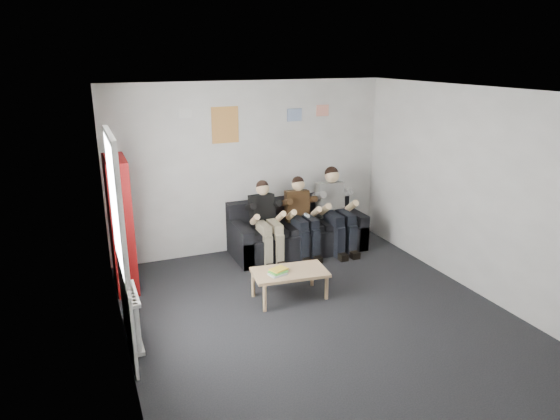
# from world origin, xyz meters

# --- Properties ---
(room_shell) EXTENTS (5.00, 5.00, 5.00)m
(room_shell) POSITION_xyz_m (0.00, 0.00, 1.35)
(room_shell) COLOR black
(room_shell) RESTS_ON ground
(sofa) EXTENTS (2.15, 0.88, 0.83)m
(sofa) POSITION_xyz_m (0.63, 2.09, 0.30)
(sofa) COLOR black
(sofa) RESTS_ON ground
(bookshelf) EXTENTS (0.27, 0.81, 1.81)m
(bookshelf) POSITION_xyz_m (-2.09, 1.79, 0.90)
(bookshelf) COLOR maroon
(bookshelf) RESTS_ON ground
(coffee_table) EXTENTS (0.96, 0.53, 0.38)m
(coffee_table) POSITION_xyz_m (-0.14, 0.59, 0.34)
(coffee_table) COLOR #DAA97D
(coffee_table) RESTS_ON ground
(game_cases) EXTENTS (0.26, 0.22, 0.05)m
(game_cases) POSITION_xyz_m (-0.31, 0.58, 0.41)
(game_cases) COLOR silver
(game_cases) RESTS_ON coffee_table
(person_left) EXTENTS (0.37, 0.79, 1.24)m
(person_left) POSITION_xyz_m (0.04, 1.90, 0.62)
(person_left) COLOR black
(person_left) RESTS_ON sofa
(person_middle) EXTENTS (0.37, 0.79, 1.25)m
(person_middle) POSITION_xyz_m (0.63, 1.90, 0.63)
(person_middle) COLOR #462C17
(person_middle) RESTS_ON sofa
(person_right) EXTENTS (0.42, 0.90, 1.35)m
(person_right) POSITION_xyz_m (1.23, 1.89, 0.67)
(person_right) COLOR white
(person_right) RESTS_ON sofa
(radiator) EXTENTS (0.10, 0.64, 0.60)m
(radiator) POSITION_xyz_m (-2.15, 0.20, 0.35)
(radiator) COLOR silver
(radiator) RESTS_ON ground
(window) EXTENTS (0.05, 1.30, 2.36)m
(window) POSITION_xyz_m (-2.22, 0.20, 1.03)
(window) COLOR white
(window) RESTS_ON room_shell
(poster_large) EXTENTS (0.42, 0.01, 0.55)m
(poster_large) POSITION_xyz_m (-0.40, 2.49, 2.05)
(poster_large) COLOR #F0BF54
(poster_large) RESTS_ON room_shell
(poster_blue) EXTENTS (0.25, 0.01, 0.20)m
(poster_blue) POSITION_xyz_m (0.75, 2.49, 2.15)
(poster_blue) COLOR #3870C0
(poster_blue) RESTS_ON room_shell
(poster_pink) EXTENTS (0.22, 0.01, 0.18)m
(poster_pink) POSITION_xyz_m (1.25, 2.49, 2.20)
(poster_pink) COLOR #E246B3
(poster_pink) RESTS_ON room_shell
(poster_sign) EXTENTS (0.20, 0.01, 0.14)m
(poster_sign) POSITION_xyz_m (-1.00, 2.49, 2.25)
(poster_sign) COLOR white
(poster_sign) RESTS_ON room_shell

